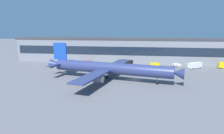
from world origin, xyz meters
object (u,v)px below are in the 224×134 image
(fuel_truck, at_px, (195,65))
(traffic_cone_1, at_px, (94,87))
(traffic_cone_0, at_px, (97,85))
(traffic_cone_2, at_px, (74,86))
(airliner, at_px, (109,68))
(pushback_tractor, at_px, (177,65))
(stair_truck, at_px, (224,65))
(belt_loader, at_px, (87,62))
(crew_van, at_px, (155,65))
(catering_truck, at_px, (126,63))

(fuel_truck, bearing_deg, traffic_cone_1, -135.32)
(traffic_cone_0, height_order, traffic_cone_2, traffic_cone_2)
(airliner, bearing_deg, pushback_tractor, 46.79)
(fuel_truck, distance_m, stair_truck, 16.49)
(traffic_cone_1, bearing_deg, traffic_cone_2, 176.87)
(stair_truck, relative_size, traffic_cone_0, 10.20)
(fuel_truck, distance_m, traffic_cone_1, 65.51)
(traffic_cone_1, bearing_deg, pushback_tractor, 53.21)
(fuel_truck, relative_size, belt_loader, 1.28)
(fuel_truck, distance_m, belt_loader, 64.09)
(pushback_tractor, bearing_deg, crew_van, -164.66)
(crew_van, bearing_deg, traffic_cone_0, -119.37)
(stair_truck, height_order, pushback_tractor, stair_truck)
(traffic_cone_0, bearing_deg, belt_loader, 110.45)
(airliner, bearing_deg, traffic_cone_2, -130.28)
(pushback_tractor, bearing_deg, fuel_truck, -24.69)
(catering_truck, bearing_deg, airliner, -99.26)
(pushback_tractor, xyz_separation_m, traffic_cone_1, (-37.54, -50.20, -0.67))
(fuel_truck, relative_size, stair_truck, 1.37)
(airliner, bearing_deg, fuel_truck, 36.79)
(belt_loader, relative_size, traffic_cone_2, 9.52)
(airliner, xyz_separation_m, belt_loader, (-20.50, 36.81, -4.04))
(stair_truck, relative_size, pushback_tractor, 1.13)
(catering_truck, relative_size, pushback_tractor, 1.40)
(belt_loader, bearing_deg, traffic_cone_0, -69.55)
(fuel_truck, bearing_deg, airliner, -143.21)
(airliner, height_order, pushback_tractor, airliner)
(stair_truck, distance_m, traffic_cone_0, 77.35)
(pushback_tractor, relative_size, traffic_cone_2, 7.89)
(airliner, distance_m, traffic_cone_1, 14.74)
(fuel_truck, height_order, catering_truck, catering_truck)
(crew_van, bearing_deg, traffic_cone_2, -125.17)
(belt_loader, height_order, pushback_tractor, belt_loader)
(fuel_truck, bearing_deg, belt_loader, 176.12)
(traffic_cone_0, relative_size, traffic_cone_2, 0.88)
(crew_van, relative_size, belt_loader, 0.83)
(pushback_tractor, xyz_separation_m, traffic_cone_0, (-37.36, -46.87, -0.75))
(crew_van, relative_size, stair_truck, 0.89)
(crew_van, xyz_separation_m, traffic_cone_1, (-24.56, -46.64, -1.08))
(belt_loader, bearing_deg, stair_truck, -1.26)
(traffic_cone_2, bearing_deg, pushback_tractor, 47.54)
(airliner, distance_m, belt_loader, 42.33)
(traffic_cone_0, bearing_deg, fuel_truck, 42.65)
(fuel_truck, relative_size, pushback_tractor, 1.55)
(pushback_tractor, bearing_deg, catering_truck, -168.75)
(airliner, relative_size, pushback_tractor, 11.19)
(stair_truck, bearing_deg, pushback_tractor, 176.45)
(catering_truck, height_order, stair_truck, catering_truck)
(catering_truck, bearing_deg, fuel_truck, 2.52)
(belt_loader, relative_size, traffic_cone_0, 10.87)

